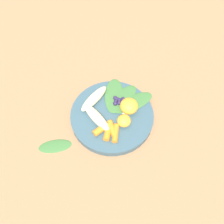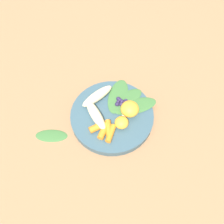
# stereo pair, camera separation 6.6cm
# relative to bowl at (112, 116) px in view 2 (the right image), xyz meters

# --- Properties ---
(ground_plane) EXTENTS (2.40, 2.40, 0.00)m
(ground_plane) POSITION_rel_bowl_xyz_m (0.00, 0.00, -0.01)
(ground_plane) COLOR #99704C
(bowl) EXTENTS (0.25, 0.25, 0.02)m
(bowl) POSITION_rel_bowl_xyz_m (0.00, 0.00, 0.00)
(bowl) COLOR #385666
(bowl) RESTS_ON ground_plane
(banana_peeled_left) EXTENTS (0.09, 0.11, 0.03)m
(banana_peeled_left) POSITION_rel_bowl_xyz_m (0.03, -0.04, 0.03)
(banana_peeled_left) COLOR beige
(banana_peeled_left) RESTS_ON bowl
(banana_peeled_right) EXTENTS (0.12, 0.07, 0.03)m
(banana_peeled_right) POSITION_rel_bowl_xyz_m (-0.03, -0.07, 0.03)
(banana_peeled_right) COLOR beige
(banana_peeled_right) RESTS_ON bowl
(orange_segment_near) EXTENTS (0.05, 0.05, 0.04)m
(orange_segment_near) POSITION_rel_bowl_xyz_m (-0.03, 0.04, 0.03)
(orange_segment_near) COLOR #F4A833
(orange_segment_near) RESTS_ON bowl
(orange_segment_far) EXTENTS (0.04, 0.04, 0.03)m
(orange_segment_far) POSITION_rel_bowl_xyz_m (0.02, 0.04, 0.03)
(orange_segment_far) COLOR #F4A833
(orange_segment_far) RESTS_ON bowl
(carrot_front) EXTENTS (0.05, 0.04, 0.02)m
(carrot_front) POSITION_rel_bowl_xyz_m (0.06, -0.01, 0.02)
(carrot_front) COLOR orange
(carrot_front) RESTS_ON bowl
(carrot_mid_left) EXTENTS (0.05, 0.02, 0.02)m
(carrot_mid_left) POSITION_rel_bowl_xyz_m (0.07, 0.01, 0.02)
(carrot_mid_left) COLOR orange
(carrot_mid_left) RESTS_ON bowl
(carrot_mid_right) EXTENTS (0.05, 0.04, 0.02)m
(carrot_mid_right) POSITION_rel_bowl_xyz_m (0.05, 0.02, 0.02)
(carrot_mid_right) COLOR orange
(carrot_mid_right) RESTS_ON bowl
(carrot_rear) EXTENTS (0.06, 0.03, 0.02)m
(carrot_rear) POSITION_rel_bowl_xyz_m (0.06, 0.03, 0.02)
(carrot_rear) COLOR orange
(carrot_rear) RESTS_ON bowl
(blueberry_pile) EXTENTS (0.04, 0.04, 0.02)m
(blueberry_pile) POSITION_rel_bowl_xyz_m (-0.05, 0.01, 0.02)
(blueberry_pile) COLOR #2D234C
(blueberry_pile) RESTS_ON bowl
(coconut_shred_patch) EXTENTS (0.04, 0.04, 0.00)m
(coconut_shred_patch) POSITION_rel_bowl_xyz_m (-0.03, 0.04, 0.01)
(coconut_shred_patch) COLOR white
(coconut_shred_patch) RESTS_ON bowl
(kale_leaf_left) EXTENTS (0.13, 0.13, 0.00)m
(kale_leaf_left) POSITION_rel_bowl_xyz_m (-0.06, 0.05, 0.01)
(kale_leaf_left) COLOR #3D7038
(kale_leaf_left) RESTS_ON bowl
(kale_leaf_right) EXTENTS (0.13, 0.10, 0.00)m
(kale_leaf_right) POSITION_rel_bowl_xyz_m (-0.07, 0.02, 0.01)
(kale_leaf_right) COLOR #3D7038
(kale_leaf_right) RESTS_ON bowl
(kale_leaf_rear) EXTENTS (0.14, 0.09, 0.00)m
(kale_leaf_rear) POSITION_rel_bowl_xyz_m (-0.07, -0.01, 0.01)
(kale_leaf_rear) COLOR #3D7038
(kale_leaf_rear) RESTS_ON bowl
(kale_leaf_stray) EXTENTS (0.08, 0.10, 0.01)m
(kale_leaf_stray) POSITION_rel_bowl_xyz_m (0.14, -0.13, -0.01)
(kale_leaf_stray) COLOR #3D7038
(kale_leaf_stray) RESTS_ON ground_plane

